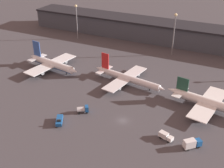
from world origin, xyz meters
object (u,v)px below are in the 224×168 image
at_px(airplane_2, 212,104).
at_px(service_vehicle_0, 83,109).
at_px(service_vehicle_1, 165,136).
at_px(service_vehicle_2, 192,143).
at_px(service_vehicle_3, 59,120).
at_px(airplane_1, 127,78).
at_px(airplane_0, 52,64).

xyz_separation_m(airplane_2, service_vehicle_0, (-49.96, -26.20, -1.71)).
distance_m(service_vehicle_1, service_vehicle_2, 9.98).
height_order(service_vehicle_1, service_vehicle_3, service_vehicle_3).
distance_m(service_vehicle_1, service_vehicle_3, 43.26).
bearing_deg(airplane_1, airplane_2, 0.24).
bearing_deg(service_vehicle_2, service_vehicle_1, 132.74).
bearing_deg(service_vehicle_3, airplane_0, -169.99).
distance_m(airplane_0, airplane_1, 45.00).
relative_size(airplane_2, service_vehicle_1, 7.06).
relative_size(service_vehicle_2, service_vehicle_3, 0.92).
relative_size(airplane_2, service_vehicle_3, 5.96).
relative_size(airplane_2, service_vehicle_0, 7.88).
bearing_deg(service_vehicle_3, airplane_2, 94.76).
relative_size(airplane_1, service_vehicle_0, 7.76).
xyz_separation_m(service_vehicle_1, service_vehicle_3, (-42.28, -9.11, -0.22)).
bearing_deg(airplane_2, service_vehicle_1, -104.42).
bearing_deg(airplane_2, airplane_0, -172.66).
bearing_deg(service_vehicle_1, service_vehicle_0, -164.83).
height_order(airplane_1, service_vehicle_0, airplane_1).
height_order(airplane_1, service_vehicle_1, airplane_1).
bearing_deg(service_vehicle_3, service_vehicle_2, 70.02).
bearing_deg(service_vehicle_3, service_vehicle_1, 72.86).
xyz_separation_m(airplane_2, service_vehicle_1, (-12.44, -27.88, -1.90)).
height_order(service_vehicle_0, service_vehicle_2, service_vehicle_2).
relative_size(airplane_0, service_vehicle_2, 5.65).
height_order(airplane_0, airplane_1, airplane_0).
xyz_separation_m(service_vehicle_0, service_vehicle_2, (47.47, -2.23, 0.33)).
bearing_deg(airplane_1, airplane_0, -165.78).
distance_m(airplane_1, service_vehicle_0, 34.05).
height_order(airplane_2, service_vehicle_3, airplane_2).
xyz_separation_m(service_vehicle_2, service_vehicle_3, (-52.24, -8.57, -0.74)).
xyz_separation_m(airplane_0, airplane_2, (87.90, -3.52, -0.05)).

